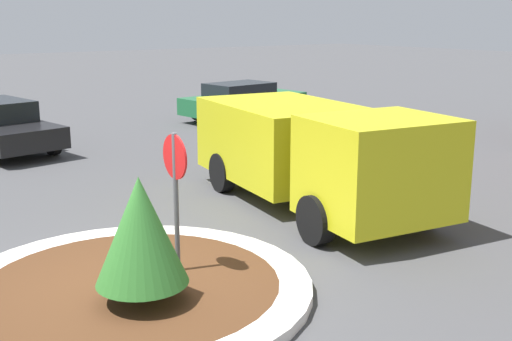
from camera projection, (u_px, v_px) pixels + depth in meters
name	position (u px, v px, depth m)	size (l,w,h in m)	color
ground_plane	(130.00, 294.00, 8.56)	(120.00, 120.00, 0.00)	#474749
traffic_island	(130.00, 288.00, 8.54)	(4.87, 4.87, 0.15)	silver
stop_sign	(176.00, 182.00, 8.66)	(0.62, 0.07, 2.10)	#4C4C51
island_shrub	(140.00, 231.00, 7.76)	(1.15, 1.15, 1.60)	brown
utility_truck	(312.00, 149.00, 12.27)	(6.19, 3.16, 2.02)	gold
parked_sedan_green	(243.00, 100.00, 23.05)	(2.29, 4.85, 1.32)	#1E6638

